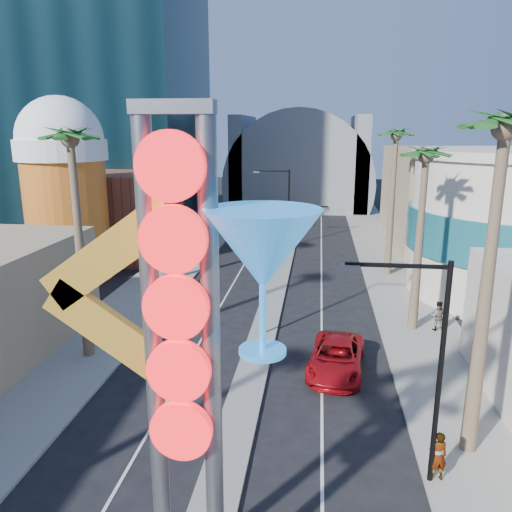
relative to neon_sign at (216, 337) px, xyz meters
The scene contains 21 objects.
sidewalk_west 34.43m from the neon_sign, 107.85° to the left, with size 5.00×100.00×0.15m, color gray.
sidewalk_east 33.97m from the neon_sign, 74.84° to the left, with size 5.00×100.00×0.15m, color gray.
median 35.79m from the neon_sign, 91.33° to the left, with size 1.60×84.00×0.15m, color gray.
hotel_tower 56.91m from the neon_sign, 114.95° to the left, with size 20.00×20.00×50.00m, color black.
brick_filler_west 39.01m from the neon_sign, 115.64° to the left, with size 10.00×10.00×8.00m, color brown.
filler_east 47.58m from the neon_sign, 71.37° to the left, with size 10.00×20.00×10.00m, color tan.
beer_mug 32.39m from the neon_sign, 123.38° to the left, with size 7.00×7.00×14.50m.
canopy 69.11m from the neon_sign, 90.68° to the left, with size 22.00×16.00×22.00m.
neon_sign is the anchor object (origin of this frame).
streetlight_0 17.21m from the neon_sign, 90.90° to the left, with size 3.79×0.25×8.00m.
streetlight_1 41.13m from the neon_sign, 91.90° to the left, with size 3.79×0.25×8.00m.
streetlight_2 8.15m from the neon_sign, 40.46° to the left, with size 3.45×0.25×8.00m.
palm_1 16.70m from the neon_sign, 126.98° to the left, with size 2.40×2.40×12.70m.
palm_2 28.85m from the neon_sign, 109.95° to the left, with size 2.40×2.40×11.20m.
palm_3 40.31m from the neon_sign, 104.11° to the left, with size 2.40×2.40×11.20m.
palm_5 11.50m from the neon_sign, 40.70° to the left, with size 2.40×2.40×13.20m.
palm_6 20.89m from the neon_sign, 66.74° to the left, with size 2.40×2.40×11.70m.
palm_7 32.29m from the neon_sign, 75.23° to the left, with size 2.40×2.40×12.70m.
red_pickup 14.92m from the neon_sign, 75.36° to the left, with size 2.61×5.66×1.57m, color #B00D14.
pedestrian_a 10.40m from the neon_sign, 37.69° to the left, with size 0.67×0.44×1.83m, color gray.
pedestrian_b 22.07m from the neon_sign, 63.08° to the left, with size 0.89×0.69×1.83m, color gray.
Camera 1 is at (3.08, -7.51, 11.94)m, focal length 35.00 mm.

